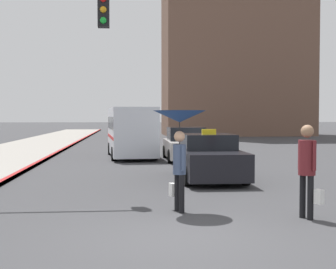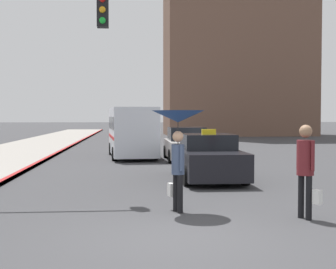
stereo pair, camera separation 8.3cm
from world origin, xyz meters
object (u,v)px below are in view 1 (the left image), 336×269
at_px(traffic_light, 22,46).
at_px(ambulance_van, 131,130).
at_px(taxi, 208,158).
at_px(pedestrian_man, 307,163).
at_px(sedan_red, 186,145).
at_px(pedestrian_with_umbrella, 179,128).

bearing_deg(traffic_light, ambulance_van, 76.27).
xyz_separation_m(taxi, pedestrian_man, (0.91, -5.85, 0.42)).
bearing_deg(pedestrian_man, taxi, 168.55).
bearing_deg(ambulance_van, taxi, 101.37).
height_order(taxi, traffic_light, traffic_light).
bearing_deg(sedan_red, ambulance_van, -35.43).
xyz_separation_m(ambulance_van, traffic_light, (-2.76, -11.30, 2.37)).
height_order(taxi, sedan_red, taxi).
xyz_separation_m(pedestrian_with_umbrella, pedestrian_man, (2.42, -0.88, -0.67)).
relative_size(taxi, pedestrian_with_umbrella, 1.99).
bearing_deg(pedestrian_man, traffic_light, -135.79).
height_order(ambulance_van, pedestrian_man, ambulance_van).
distance_m(sedan_red, pedestrian_with_umbrella, 11.68).
bearing_deg(pedestrian_man, ambulance_van, 172.73).
relative_size(sedan_red, traffic_light, 0.80).
distance_m(ambulance_van, traffic_light, 11.87).
xyz_separation_m(sedan_red, traffic_light, (-5.25, -9.52, 3.03)).
xyz_separation_m(sedan_red, pedestrian_man, (0.78, -12.40, 0.41)).
height_order(pedestrian_with_umbrella, traffic_light, traffic_light).
bearing_deg(traffic_light, pedestrian_man, -25.50).
relative_size(pedestrian_man, traffic_light, 0.35).
xyz_separation_m(sedan_red, ambulance_van, (-2.49, 1.77, 0.66)).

